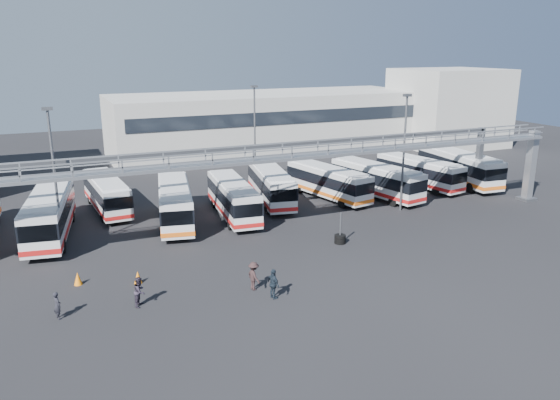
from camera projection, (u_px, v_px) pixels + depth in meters
name	position (u px, v px, depth m)	size (l,w,h in m)	color
ground	(317.00, 257.00, 37.71)	(140.00, 140.00, 0.00)	black
gantry	(282.00, 163.00, 41.39)	(51.40, 5.15, 7.10)	#919499
warehouse	(267.00, 123.00, 74.76)	(42.00, 14.00, 8.00)	#9E9E99
building_right	(448.00, 108.00, 79.14)	(14.00, 12.00, 11.00)	#B2B2AD
light_pole_left	(55.00, 173.00, 37.01)	(0.70, 0.35, 10.21)	#4C4F54
light_pole_mid	(404.00, 147.00, 46.97)	(0.70, 0.35, 10.21)	#4C4F54
light_pole_back	(255.00, 129.00, 57.10)	(0.70, 0.35, 10.21)	#4C4F54
bus_1	(49.00, 213.00, 41.05)	(4.29, 11.71, 3.48)	silver
bus_2	(107.00, 193.00, 47.82)	(3.06, 10.14, 3.04)	silver
bus_3	(175.00, 202.00, 44.44)	(4.53, 11.03, 3.27)	silver
bus_4	(233.00, 197.00, 46.19)	(3.40, 10.53, 3.14)	silver
bus_5	(271.00, 184.00, 50.47)	(4.31, 10.79, 3.20)	silver
bus_6	(328.00, 181.00, 51.86)	(4.29, 10.34, 3.06)	silver
bus_7	(376.00, 179.00, 52.42)	(4.47, 10.78, 3.19)	silver
bus_8	(419.00, 172.00, 55.92)	(4.15, 10.27, 3.04)	silver
bus_9	(459.00, 166.00, 57.38)	(3.49, 11.50, 3.44)	silver
pedestrian_a	(57.00, 305.00, 28.97)	(0.56, 0.37, 1.54)	black
pedestrian_b	(140.00, 291.00, 30.43)	(0.83, 0.65, 1.71)	#2A2331
pedestrian_c	(254.00, 276.00, 32.43)	(1.13, 0.65, 1.75)	black
pedestrian_d	(273.00, 284.00, 31.26)	(1.06, 0.44, 1.80)	black
cone_left	(138.00, 277.00, 33.43)	(0.50, 0.50, 0.79)	orange
cone_right	(78.00, 279.00, 33.23)	(0.50, 0.50, 0.80)	orange
tire_stack	(340.00, 238.00, 40.23)	(0.83, 0.83, 2.38)	black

